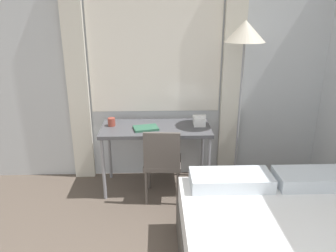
{
  "coord_description": "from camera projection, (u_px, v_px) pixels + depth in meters",
  "views": [
    {
      "loc": [
        -0.04,
        -0.66,
        2.01
      ],
      "look_at": [
        0.07,
        2.42,
        0.91
      ],
      "focal_mm": 35.0,
      "sensor_mm": 36.0,
      "label": 1
    }
  ],
  "objects": [
    {
      "name": "wall_back_with_window",
      "position": [
        159.0,
        69.0,
        3.85
      ],
      "size": [
        4.96,
        0.13,
        2.7
      ],
      "color": "silver",
      "rests_on": "ground_plane"
    },
    {
      "name": "mug",
      "position": [
        112.0,
        122.0,
        3.72
      ],
      "size": [
        0.08,
        0.08,
        0.09
      ],
      "color": "#993F33",
      "rests_on": "desk"
    },
    {
      "name": "desk",
      "position": [
        156.0,
        132.0,
        3.72
      ],
      "size": [
        1.23,
        0.58,
        0.76
      ],
      "color": "#4C4C51",
      "rests_on": "ground_plane"
    },
    {
      "name": "telephone",
      "position": [
        199.0,
        121.0,
        3.73
      ],
      "size": [
        0.15,
        0.15,
        0.12
      ],
      "color": "white",
      "rests_on": "desk"
    },
    {
      "name": "standing_lamp",
      "position": [
        244.0,
        46.0,
        3.39
      ],
      "size": [
        0.42,
        0.42,
        1.92
      ],
      "color": "#4C4C51",
      "rests_on": "ground_plane"
    },
    {
      "name": "desk_chair",
      "position": [
        162.0,
        160.0,
        3.53
      ],
      "size": [
        0.43,
        0.43,
        0.84
      ],
      "rotation": [
        0.0,
        0.0,
        -0.07
      ],
      "color": "#59514C",
      "rests_on": "ground_plane"
    },
    {
      "name": "book",
      "position": [
        146.0,
        128.0,
        3.62
      ],
      "size": [
        0.3,
        0.24,
        0.02
      ],
      "rotation": [
        0.0,
        0.0,
        0.23
      ],
      "color": "#33664C",
      "rests_on": "desk"
    }
  ]
}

